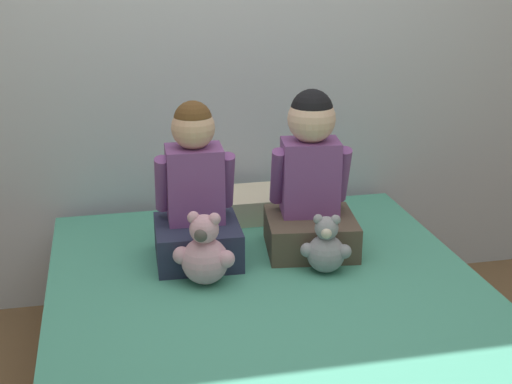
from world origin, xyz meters
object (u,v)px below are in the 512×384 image
Objects in this scene: child_on_left at (196,197)px; teddy_bear_held_by_left_child at (205,254)px; bed at (277,360)px; teddy_bear_held_by_right_child at (326,248)px; child_on_right at (311,183)px; pillow_at_headboard at (234,206)px.

child_on_left is 0.26m from teddy_bear_held_by_left_child.
teddy_bear_held_by_right_child is at bearing 39.95° from bed.
child_on_left reaches higher than bed.
teddy_bear_held_by_left_child is at bearing -88.45° from child_on_left.
bed is 7.18× the size of teddy_bear_held_by_left_child.
child_on_right is 2.36× the size of teddy_bear_held_by_left_child.
child_on_left reaches higher than teddy_bear_held_by_left_child.
bed is 0.68m from child_on_left.
child_on_left is at bearing -172.54° from child_on_right.
child_on_right is 0.54m from teddy_bear_held_by_left_child.
teddy_bear_held_by_right_child is at bearing -83.82° from child_on_right.
teddy_bear_held_by_right_child is (0.23, 0.19, 0.33)m from bed.
child_on_right is at bearing 60.93° from bed.
bed is 3.17× the size of child_on_left.
child_on_right reaches higher than teddy_bear_held_by_right_child.
child_on_right reaches higher than child_on_left.
pillow_at_headboard is (0.22, 0.61, -0.06)m from teddy_bear_held_by_left_child.
child_on_left reaches higher than teddy_bear_held_by_right_child.
teddy_bear_held_by_right_child is 0.48× the size of pillow_at_headboard.
child_on_right is at bearing 2.23° from child_on_left.
child_on_left is 2.27× the size of teddy_bear_held_by_left_child.
child_on_left is 0.96× the size of child_on_right.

